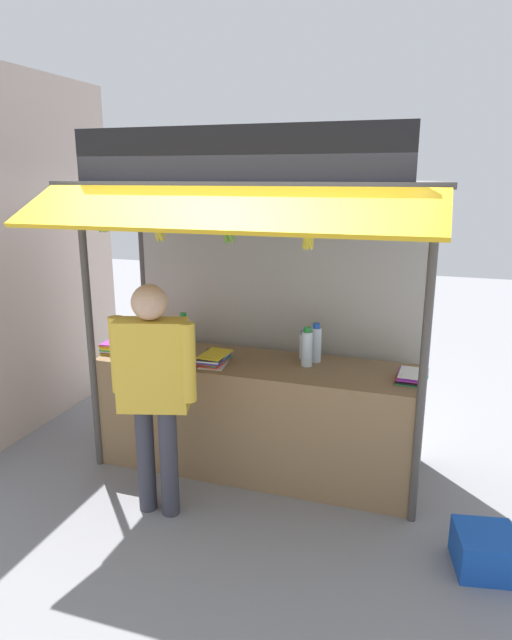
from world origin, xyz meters
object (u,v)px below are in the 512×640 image
Objects in this scene: water_bottle_back_left at (307,348)px; magazine_stack_right at (118,345)px; banana_bunch_rightmost at (308,237)px; vendor_person at (153,380)px; banana_bunch_leftmost at (229,231)px; banana_bunch_inner_left at (103,223)px; water_bottle_mid_right at (316,344)px; plastic_crate at (485,551)px; water_bottle_front_left at (184,331)px; water_bottle_mid_left at (303,345)px; magazine_stack_far_left at (412,376)px; magazine_stack_left at (153,351)px; magazine_stack_front_right at (214,358)px; banana_bunch_inner_right at (160,232)px.

water_bottle_back_left reaches higher than magazine_stack_right.
banana_bunch_rightmost is 1.43m from vendor_person.
banana_bunch_leftmost is at bearing 23.43° from vendor_person.
banana_bunch_leftmost reaches higher than water_bottle_back_left.
magazine_stack_right is 1.38× the size of banana_bunch_inner_left.
water_bottle_mid_right is 0.88× the size of plastic_crate.
banana_bunch_leftmost reaches higher than magazine_stack_right.
banana_bunch_rightmost reaches higher than water_bottle_front_left.
water_bottle_front_left is at bearing -178.91° from water_bottle_mid_left.
banana_bunch_rightmost reaches higher than water_bottle_mid_right.
water_bottle_mid_left is at bearing 35.92° from vendor_person.
water_bottle_front_left is 0.95× the size of water_bottle_mid_right.
vendor_person is at bearing -140.61° from banana_bunch_leftmost.
water_bottle_mid_left is 0.74× the size of water_bottle_mid_right.
magazine_stack_right is (-1.55, -0.29, -0.07)m from water_bottle_mid_left.
banana_bunch_inner_left is 1.53m from banana_bunch_rightmost.
magazine_stack_far_left is at bearing 126.69° from plastic_crate.
water_bottle_mid_right is 1.33× the size of banana_bunch_inner_left.
water_bottle_mid_right reaches higher than water_bottle_back_left.
water_bottle_front_left is 0.84× the size of plastic_crate.
magazine_stack_left is at bearing 163.51° from banana_bunch_rightmost.
water_bottle_mid_right is 1.07× the size of magazine_stack_far_left.
magazine_stack_front_right is at bearing 24.28° from banana_bunch_inner_left.
water_bottle_front_left is 0.32m from magazine_stack_left.
water_bottle_mid_right reaches higher than magazine_stack_far_left.
vendor_person is (-0.98, -0.36, -0.97)m from banana_bunch_rightmost.
water_bottle_mid_right is 0.19× the size of vendor_person.
water_bottle_mid_right is at bearing 32.01° from banana_bunch_inner_right.
water_bottle_back_left is 0.87× the size of plastic_crate.
water_bottle_mid_left reaches higher than magazine_stack_front_right.
banana_bunch_inner_left is 0.66× the size of plastic_crate.
banana_bunch_rightmost is at bearing -12.60° from magazine_stack_right.
magazine_stack_far_left is at bearing 8.97° from vendor_person.
vendor_person is 4.69× the size of plastic_crate.
plastic_crate is at bearing -53.31° from magazine_stack_far_left.
banana_bunch_inner_left is (-1.43, -0.51, 0.96)m from water_bottle_back_left.
water_bottle_mid_right is 0.79m from magazine_stack_far_left.
banana_bunch_leftmost reaches higher than plastic_crate.
banana_bunch_inner_left and banana_bunch_rightmost have the same top height.
vendor_person reaches higher than plastic_crate.
water_bottle_front_left is at bearing 87.79° from vendor_person.
water_bottle_mid_left is 1.31m from vendor_person.
magazine_stack_left is at bearing -176.04° from water_bottle_back_left.
magazine_stack_right is 2.42m from magazine_stack_far_left.
water_bottle_mid_right is at bearing 70.50° from water_bottle_back_left.
magazine_stack_far_left is at bearing 18.84° from banana_bunch_leftmost.
water_bottle_front_left is 0.98× the size of magazine_stack_left.
magazine_stack_left is 0.86× the size of plastic_crate.
water_bottle_mid_left is 1.82m from banana_bunch_inner_left.
water_bottle_mid_right is 1.35m from vendor_person.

